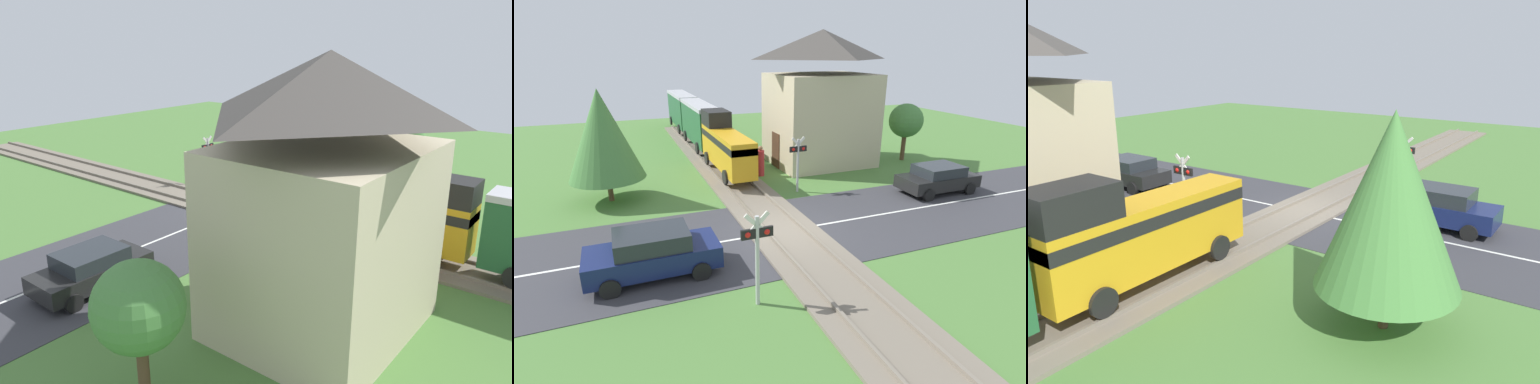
# 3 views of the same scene
# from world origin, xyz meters

# --- Properties ---
(ground_plane) EXTENTS (60.00, 60.00, 0.00)m
(ground_plane) POSITION_xyz_m (0.00, 0.00, 0.00)
(ground_plane) COLOR #4C7A38
(road_surface) EXTENTS (48.00, 6.40, 0.02)m
(road_surface) POSITION_xyz_m (0.00, 0.00, 0.01)
(road_surface) COLOR #38383D
(road_surface) RESTS_ON ground_plane
(track_bed) EXTENTS (2.80, 48.00, 0.24)m
(track_bed) POSITION_xyz_m (0.00, 0.00, 0.07)
(track_bed) COLOR #756B5B
(track_bed) RESTS_ON ground_plane
(car_near_crossing) EXTENTS (4.09, 1.86, 1.52)m
(car_near_crossing) POSITION_xyz_m (-5.06, -1.44, 0.80)
(car_near_crossing) COLOR #141E4C
(car_near_crossing) RESTS_ON ground_plane
(car_far_side) EXTENTS (3.93, 1.95, 1.40)m
(car_far_side) POSITION_xyz_m (9.01, 1.44, 0.75)
(car_far_side) COLOR black
(car_far_side) RESTS_ON ground_plane
(crossing_signal_west_approach) EXTENTS (0.90, 0.18, 2.80)m
(crossing_signal_west_approach) POSITION_xyz_m (-2.54, -4.09, 1.81)
(crossing_signal_west_approach) COLOR #B7B7B7
(crossing_signal_west_approach) RESTS_ON ground_plane
(crossing_signal_east_approach) EXTENTS (0.90, 0.18, 2.80)m
(crossing_signal_east_approach) POSITION_xyz_m (2.54, 4.09, 1.81)
(crossing_signal_east_approach) COLOR #B7B7B7
(crossing_signal_east_approach) RESTS_ON ground_plane
(station_building) EXTENTS (6.27, 5.28, 7.89)m
(station_building) POSITION_xyz_m (6.15, 8.66, 3.85)
(station_building) COLOR #C6B793
(station_building) RESTS_ON ground_plane
(pedestrian_by_station) EXTENTS (0.43, 0.43, 1.73)m
(pedestrian_by_station) POSITION_xyz_m (1.77, 7.35, 0.79)
(pedestrian_by_station) COLOR #B2282D
(pedestrian_by_station) RESTS_ON ground_plane
(tree_by_station) EXTENTS (2.12, 2.12, 3.62)m
(tree_by_station) POSITION_xyz_m (11.56, 7.22, 2.53)
(tree_by_station) COLOR brown
(tree_by_station) RESTS_ON ground_plane
(tree_roadside_hedge) EXTENTS (3.42, 3.42, 5.21)m
(tree_roadside_hedge) POSITION_xyz_m (-6.23, 6.20, 3.16)
(tree_roadside_hedge) COLOR brown
(tree_roadside_hedge) RESTS_ON ground_plane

